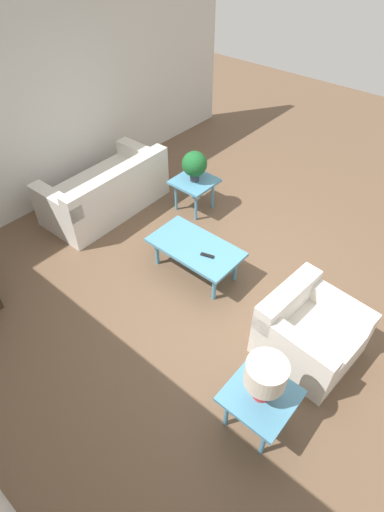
{
  "coord_description": "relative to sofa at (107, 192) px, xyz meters",
  "views": [
    {
      "loc": [
        -1.93,
        2.79,
        3.59
      ],
      "look_at": [
        0.17,
        0.34,
        0.55
      ],
      "focal_mm": 28.0,
      "sensor_mm": 36.0,
      "label": 1
    }
  ],
  "objects": [
    {
      "name": "side_table_lamp",
      "position": [
        -3.48,
        1.28,
        0.12
      ],
      "size": [
        0.56,
        0.56,
        0.49
      ],
      "color": "teal",
      "rests_on": "ground_plane"
    },
    {
      "name": "ground_plane",
      "position": [
        -2.17,
        0.09,
        -0.3
      ],
      "size": [
        14.0,
        14.0,
        0.0
      ],
      "primitive_type": "plane",
      "color": "brown"
    },
    {
      "name": "coffee_table",
      "position": [
        -1.83,
        0.16,
        0.08
      ],
      "size": [
        1.12,
        0.61,
        0.42
      ],
      "color": "teal",
      "rests_on": "ground_plane"
    },
    {
      "name": "wall_right",
      "position": [
        0.89,
        0.09,
        1.05
      ],
      "size": [
        0.12,
        7.2,
        2.7
      ],
      "color": "silver",
      "rests_on": "ground_plane"
    },
    {
      "name": "sofa",
      "position": [
        0.0,
        0.0,
        0.0
      ],
      "size": [
        0.94,
        1.82,
        0.77
      ],
      "rotation": [
        0.0,
        0.0,
        1.59
      ],
      "color": "silver",
      "rests_on": "ground_plane"
    },
    {
      "name": "table_lamp",
      "position": [
        -3.48,
        1.28,
        0.49
      ],
      "size": [
        0.34,
        0.34,
        0.45
      ],
      "color": "red",
      "rests_on": "side_table_lamp"
    },
    {
      "name": "side_table_plant",
      "position": [
        -0.96,
        -0.84,
        0.12
      ],
      "size": [
        0.56,
        0.56,
        0.49
      ],
      "color": "teal",
      "rests_on": "ground_plane"
    },
    {
      "name": "armchair",
      "position": [
        -3.43,
        0.31,
        -0.01
      ],
      "size": [
        0.93,
        0.93,
        0.71
      ],
      "rotation": [
        0.0,
        0.0,
        -1.65
      ],
      "color": "silver",
      "rests_on": "ground_plane"
    },
    {
      "name": "remote_control",
      "position": [
        -2.05,
        0.21,
        0.13
      ],
      "size": [
        0.16,
        0.09,
        0.02
      ],
      "color": "black",
      "rests_on": "coffee_table"
    },
    {
      "name": "potted_plant",
      "position": [
        -0.96,
        -0.84,
        0.45
      ],
      "size": [
        0.35,
        0.35,
        0.44
      ],
      "color": "#333338",
      "rests_on": "side_table_plant"
    }
  ]
}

